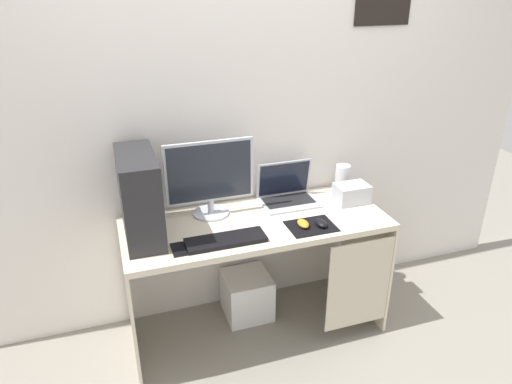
{
  "coord_description": "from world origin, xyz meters",
  "views": [
    {
      "loc": [
        -0.75,
        -2.23,
        2.02
      ],
      "look_at": [
        0.0,
        0.0,
        0.93
      ],
      "focal_mm": 33.2,
      "sensor_mm": 36.0,
      "label": 1
    }
  ],
  "objects_px": {
    "speaker": "(342,178)",
    "keyboard": "(226,240)",
    "monitor": "(210,178)",
    "projector": "(352,193)",
    "mouse_right": "(321,223)",
    "cell_phone": "(179,249)",
    "pc_tower": "(140,196)",
    "subwoofer": "(247,295)",
    "laptop": "(287,194)",
    "mouse_left": "(303,224)"
  },
  "relations": [
    {
      "from": "projector",
      "to": "subwoofer",
      "type": "bearing_deg",
      "value": 171.65
    },
    {
      "from": "pc_tower",
      "to": "speaker",
      "type": "height_order",
      "value": "pc_tower"
    },
    {
      "from": "speaker",
      "to": "projector",
      "type": "relative_size",
      "value": 0.89
    },
    {
      "from": "keyboard",
      "to": "monitor",
      "type": "bearing_deg",
      "value": 89.47
    },
    {
      "from": "mouse_right",
      "to": "cell_phone",
      "type": "distance_m",
      "value": 0.79
    },
    {
      "from": "mouse_left",
      "to": "projector",
      "type": "bearing_deg",
      "value": 25.87
    },
    {
      "from": "keyboard",
      "to": "cell_phone",
      "type": "relative_size",
      "value": 3.23
    },
    {
      "from": "laptop",
      "to": "mouse_right",
      "type": "xyz_separation_m",
      "value": [
        0.05,
        -0.36,
        -0.03
      ]
    },
    {
      "from": "cell_phone",
      "to": "subwoofer",
      "type": "height_order",
      "value": "cell_phone"
    },
    {
      "from": "pc_tower",
      "to": "mouse_left",
      "type": "height_order",
      "value": "pc_tower"
    },
    {
      "from": "laptop",
      "to": "cell_phone",
      "type": "height_order",
      "value": "laptop"
    },
    {
      "from": "projector",
      "to": "mouse_right",
      "type": "distance_m",
      "value": 0.38
    },
    {
      "from": "mouse_right",
      "to": "monitor",
      "type": "bearing_deg",
      "value": 148.23
    },
    {
      "from": "speaker",
      "to": "laptop",
      "type": "bearing_deg",
      "value": -176.52
    },
    {
      "from": "pc_tower",
      "to": "projector",
      "type": "relative_size",
      "value": 2.29
    },
    {
      "from": "laptop",
      "to": "projector",
      "type": "bearing_deg",
      "value": -20.65
    },
    {
      "from": "monitor",
      "to": "mouse_right",
      "type": "distance_m",
      "value": 0.66
    },
    {
      "from": "mouse_left",
      "to": "cell_phone",
      "type": "relative_size",
      "value": 0.74
    },
    {
      "from": "subwoofer",
      "to": "cell_phone",
      "type": "bearing_deg",
      "value": -145.61
    },
    {
      "from": "speaker",
      "to": "projector",
      "type": "height_order",
      "value": "speaker"
    },
    {
      "from": "speaker",
      "to": "subwoofer",
      "type": "xyz_separation_m",
      "value": [
        -0.66,
        -0.07,
        -0.7
      ]
    },
    {
      "from": "speaker",
      "to": "keyboard",
      "type": "relative_size",
      "value": 0.42
    },
    {
      "from": "keyboard",
      "to": "pc_tower",
      "type": "bearing_deg",
      "value": 152.21
    },
    {
      "from": "mouse_right",
      "to": "subwoofer",
      "type": "distance_m",
      "value": 0.78
    },
    {
      "from": "speaker",
      "to": "keyboard",
      "type": "distance_m",
      "value": 0.95
    },
    {
      "from": "monitor",
      "to": "projector",
      "type": "xyz_separation_m",
      "value": [
        0.85,
        -0.11,
        -0.17
      ]
    },
    {
      "from": "cell_phone",
      "to": "subwoofer",
      "type": "xyz_separation_m",
      "value": [
        0.45,
        0.31,
        -0.61
      ]
    },
    {
      "from": "pc_tower",
      "to": "subwoofer",
      "type": "distance_m",
      "value": 1.04
    },
    {
      "from": "laptop",
      "to": "cell_phone",
      "type": "bearing_deg",
      "value": -154.24
    },
    {
      "from": "cell_phone",
      "to": "monitor",
      "type": "bearing_deg",
      "value": 52.77
    },
    {
      "from": "monitor",
      "to": "keyboard",
      "type": "bearing_deg",
      "value": -90.53
    },
    {
      "from": "pc_tower",
      "to": "mouse_right",
      "type": "relative_size",
      "value": 4.77
    },
    {
      "from": "pc_tower",
      "to": "laptop",
      "type": "height_order",
      "value": "pc_tower"
    },
    {
      "from": "laptop",
      "to": "mouse_right",
      "type": "distance_m",
      "value": 0.36
    },
    {
      "from": "mouse_right",
      "to": "laptop",
      "type": "bearing_deg",
      "value": 98.56
    },
    {
      "from": "mouse_left",
      "to": "laptop",
      "type": "bearing_deg",
      "value": 82.94
    },
    {
      "from": "speaker",
      "to": "mouse_right",
      "type": "height_order",
      "value": "speaker"
    },
    {
      "from": "keyboard",
      "to": "mouse_right",
      "type": "bearing_deg",
      "value": -0.53
    },
    {
      "from": "mouse_right",
      "to": "subwoofer",
      "type": "bearing_deg",
      "value": 136.51
    },
    {
      "from": "keyboard",
      "to": "subwoofer",
      "type": "bearing_deg",
      "value": 56.15
    },
    {
      "from": "laptop",
      "to": "subwoofer",
      "type": "xyz_separation_m",
      "value": [
        -0.28,
        -0.04,
        -0.66
      ]
    },
    {
      "from": "pc_tower",
      "to": "subwoofer",
      "type": "bearing_deg",
      "value": 9.63
    },
    {
      "from": "mouse_right",
      "to": "cell_phone",
      "type": "xyz_separation_m",
      "value": [
        -0.79,
        0.0,
        -0.02
      ]
    },
    {
      "from": "subwoofer",
      "to": "mouse_right",
      "type": "bearing_deg",
      "value": -43.49
    },
    {
      "from": "speaker",
      "to": "mouse_right",
      "type": "xyz_separation_m",
      "value": [
        -0.33,
        -0.38,
        -0.07
      ]
    },
    {
      "from": "laptop",
      "to": "keyboard",
      "type": "xyz_separation_m",
      "value": [
        -0.49,
        -0.35,
        -0.04
      ]
    },
    {
      "from": "pc_tower",
      "to": "subwoofer",
      "type": "height_order",
      "value": "pc_tower"
    },
    {
      "from": "mouse_left",
      "to": "cell_phone",
      "type": "height_order",
      "value": "mouse_left"
    },
    {
      "from": "keyboard",
      "to": "mouse_right",
      "type": "distance_m",
      "value": 0.54
    },
    {
      "from": "speaker",
      "to": "keyboard",
      "type": "xyz_separation_m",
      "value": [
        -0.87,
        -0.38,
        -0.08
      ]
    }
  ]
}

